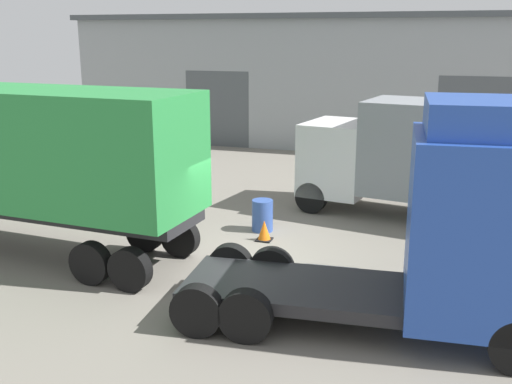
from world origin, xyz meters
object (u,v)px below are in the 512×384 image
oil_drum (262,215)px  tractor_unit_blue (451,229)px  box_truck_white (446,155)px  traffic_cone (264,231)px

oil_drum → tractor_unit_blue: bearing=-43.2°
box_truck_white → traffic_cone: 5.75m
oil_drum → traffic_cone: (0.29, -0.76, -0.19)m
tractor_unit_blue → oil_drum: size_ratio=7.57×
tractor_unit_blue → box_truck_white: size_ratio=0.80×
oil_drum → traffic_cone: oil_drum is taller
box_truck_white → traffic_cone: (-4.40, -3.30, -1.68)m
box_truck_white → oil_drum: box_truck_white is taller
box_truck_white → traffic_cone: size_ratio=15.14×
tractor_unit_blue → traffic_cone: bearing=135.4°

